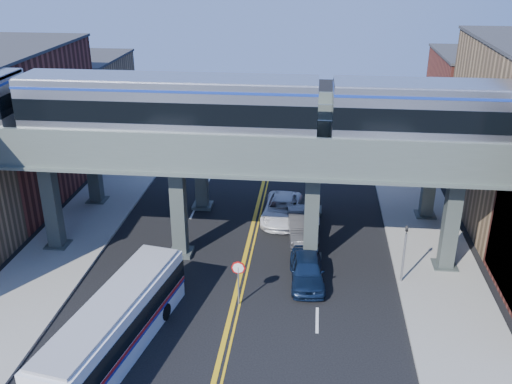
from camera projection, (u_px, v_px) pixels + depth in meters
ground at (225, 339)px, 27.88m from camera, size 120.00×120.00×0.00m
sidewalk_west at (78, 232)px, 38.10m from camera, size 5.00×70.00×0.16m
sidewalk_east at (430, 250)px, 35.86m from camera, size 5.00×70.00×0.16m
building_west_b at (10, 125)px, 42.10m from camera, size 8.00×14.00×11.00m
building_west_c at (80, 101)px, 54.56m from camera, size 8.00×10.00×8.00m
building_east_c at (479, 107)px, 50.76m from camera, size 8.00×10.00×9.00m
elevated_viaduct_near at (244, 159)px, 32.62m from camera, size 52.00×3.60×7.40m
elevated_viaduct_far at (257, 124)px, 39.00m from camera, size 52.00×3.60×7.40m
transit_train at (169, 106)px, 31.85m from camera, size 51.39×3.23×3.77m
stop_sign at (238, 276)px, 29.89m from camera, size 0.76×0.09×2.63m
traffic_signal at (405, 248)px, 31.55m from camera, size 0.15×0.18×4.10m
transit_bus at (115, 327)px, 26.46m from camera, size 4.24×10.94×2.75m
car_lane_a at (307, 270)px, 32.31m from camera, size 2.25×4.82×1.59m
car_lane_b at (302, 225)px, 37.37m from camera, size 2.35×5.27×1.68m
car_lane_c at (282, 209)px, 39.77m from camera, size 2.78×5.61×1.53m
car_lane_d at (325, 157)px, 49.78m from camera, size 2.09×5.06×1.46m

